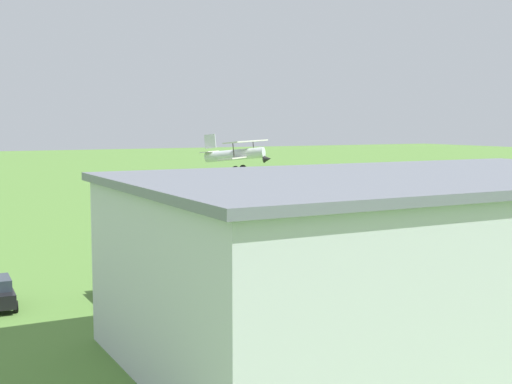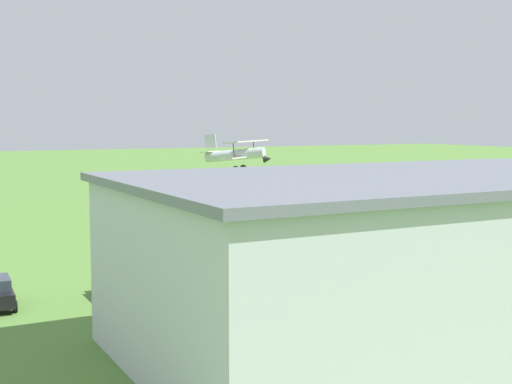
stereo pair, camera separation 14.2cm
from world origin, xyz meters
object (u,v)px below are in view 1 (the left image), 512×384
object	(u,v)px
biplane	(238,153)
person_by_parked_cars	(283,259)
hangar	(417,258)
person_beside_truck	(189,261)
car_orange	(394,248)
car_white	(120,284)

from	to	relation	value
biplane	person_by_parked_cars	xyz separation A→B (m)	(5.68, 18.34, -6.28)
hangar	biplane	bearing A→B (deg)	-103.02
hangar	person_beside_truck	distance (m)	18.91
person_by_parked_cars	car_orange	bearing A→B (deg)	177.45
car_orange	car_white	distance (m)	21.04
person_beside_truck	biplane	bearing A→B (deg)	-125.84
hangar	biplane	distance (m)	35.28
person_beside_truck	car_white	bearing A→B (deg)	36.87
car_white	person_beside_truck	xyz separation A→B (m)	(-6.09, -4.56, -0.04)
hangar	person_by_parked_cars	xyz separation A→B (m)	(-2.23, -15.89, -3.07)
hangar	biplane	xyz separation A→B (m)	(-7.91, -34.23, 3.22)
hangar	person_by_parked_cars	world-z (taller)	hangar
car_orange	biplane	bearing A→B (deg)	-79.75
car_white	car_orange	bearing A→B (deg)	-175.27
biplane	car_white	xyz separation A→B (m)	(17.58, 20.48, -6.23)
car_orange	person_beside_truck	world-z (taller)	person_beside_truck
hangar	car_white	bearing A→B (deg)	-54.90
biplane	car_orange	xyz separation A→B (m)	(-3.39, 18.74, -6.22)
biplane	car_orange	world-z (taller)	biplane
car_white	person_by_parked_cars	size ratio (longest dim) A/B	2.80
biplane	car_orange	distance (m)	20.04
car_white	hangar	bearing A→B (deg)	125.10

